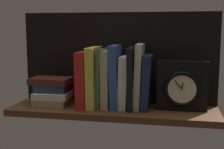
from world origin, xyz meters
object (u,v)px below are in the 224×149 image
book_black_skeptic (132,78)px  book_cream_twain (139,76)px  book_tan_shortstories (107,79)px  book_blue_modern (116,76)px  book_stack_side (52,91)px  book_green_romantic (101,78)px  book_white_catcher (124,82)px  book_red_requiem (85,79)px  book_yellow_seinlanguage (94,77)px  book_navy_bierce (147,82)px  framed_clock (182,86)px

book_black_skeptic → book_cream_twain: bearing=0.0°
book_tan_shortstories → book_blue_modern: bearing=0.0°
book_black_skeptic → book_stack_side: 34.09cm
book_green_romantic → book_tan_shortstories: (2.65, 0.00, -0.31)cm
book_tan_shortstories → book_white_catcher: size_ratio=1.11×
book_red_requiem → book_tan_shortstories: (9.37, 0.00, 0.23)cm
book_stack_side → book_yellow_seinlanguage: bearing=2.3°
book_cream_twain → book_stack_side: (-36.06, -0.73, -7.25)cm
book_tan_shortstories → book_navy_bierce: size_ratio=1.07×
book_green_romantic → book_white_catcher: book_green_romantic is taller
book_red_requiem → book_green_romantic: size_ratio=0.95×
framed_clock → book_green_romantic: bearing=-179.3°
book_black_skeptic → book_green_romantic: bearing=180.0°
book_tan_shortstories → book_black_skeptic: book_black_skeptic is taller
framed_clock → book_tan_shortstories: bearing=-179.2°
book_blue_modern → book_cream_twain: book_cream_twain is taller
book_green_romantic → book_black_skeptic: bearing=0.0°
book_tan_shortstories → framed_clock: (29.37, 0.39, -1.94)cm
book_yellow_seinlanguage → framed_clock: bearing=0.6°
book_tan_shortstories → book_blue_modern: (3.37, 0.00, 1.08)cm
book_blue_modern → book_stack_side: (-26.81, -0.73, -6.95)cm
book_yellow_seinlanguage → book_black_skeptic: 15.48cm
book_blue_modern → book_black_skeptic: book_blue_modern is taller
book_green_romantic → book_blue_modern: (6.02, 0.00, 0.77)cm
book_blue_modern → framed_clock: size_ratio=1.30×
book_red_requiem → book_yellow_seinlanguage: (3.88, 0.00, 0.89)cm
book_black_skeptic → book_white_catcher: bearing=180.0°
book_tan_shortstories → book_navy_bierce: bearing=0.0°
book_cream_twain → book_green_romantic: bearing=180.0°
book_cream_twain → book_navy_bierce: 3.76cm
book_red_requiem → book_cream_twain: bearing=0.0°
book_black_skeptic → framed_clock: book_black_skeptic is taller
book_black_skeptic → book_navy_bierce: bearing=0.0°
book_red_requiem → book_yellow_seinlanguage: size_ratio=0.93×
book_green_romantic → book_black_skeptic: size_ratio=0.96×
book_navy_bierce → framed_clock: 13.71cm
book_stack_side → book_green_romantic: bearing=2.0°
book_green_romantic → book_tan_shortstories: book_green_romantic is taller
book_black_skeptic → framed_clock: (19.38, 0.39, -2.68)cm
book_yellow_seinlanguage → book_black_skeptic: bearing=0.0°
book_cream_twain → book_navy_bierce: bearing=0.0°
book_black_skeptic → book_tan_shortstories: bearing=180.0°
book_navy_bierce → book_cream_twain: bearing=180.0°
book_red_requiem → book_navy_bierce: book_red_requiem is taller
book_red_requiem → book_stack_side: size_ratio=1.32×
book_blue_modern → book_cream_twain: (9.25, 0.00, 0.30)cm
book_tan_shortstories → book_navy_bierce: 15.74cm
book_tan_shortstories → book_green_romantic: bearing=180.0°
book_red_requiem → book_stack_side: 15.18cm
book_red_requiem → book_white_catcher: size_ratio=1.09×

